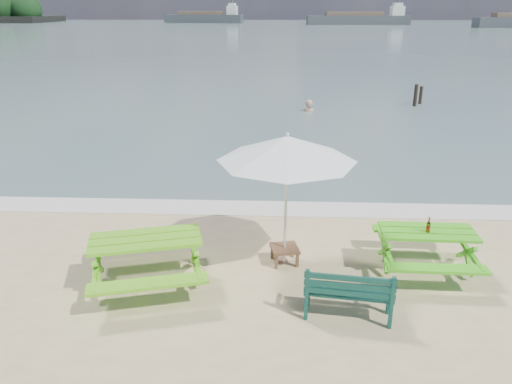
{
  "coord_description": "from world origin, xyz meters",
  "views": [
    {
      "loc": [
        -0.18,
        -5.94,
        4.35
      ],
      "look_at": [
        -0.59,
        3.0,
        1.0
      ],
      "focal_mm": 35.0,
      "sensor_mm": 36.0,
      "label": 1
    }
  ],
  "objects_px": {
    "picnic_table_left": "(147,262)",
    "picnic_table_right": "(425,251)",
    "park_bench": "(348,302)",
    "side_table": "(285,255)",
    "patio_umbrella": "(287,149)",
    "beer_bottle": "(428,227)",
    "swimmer": "(308,120)"
  },
  "relations": [
    {
      "from": "picnic_table_left",
      "to": "picnic_table_right",
      "type": "relative_size",
      "value": 1.31
    },
    {
      "from": "picnic_table_left",
      "to": "park_bench",
      "type": "bearing_deg",
      "value": -13.65
    },
    {
      "from": "picnic_table_left",
      "to": "side_table",
      "type": "bearing_deg",
      "value": 20.43
    },
    {
      "from": "patio_umbrella",
      "to": "picnic_table_right",
      "type": "bearing_deg",
      "value": -3.57
    },
    {
      "from": "side_table",
      "to": "beer_bottle",
      "type": "relative_size",
      "value": 2.11
    },
    {
      "from": "picnic_table_left",
      "to": "swimmer",
      "type": "relative_size",
      "value": 1.29
    },
    {
      "from": "beer_bottle",
      "to": "swimmer",
      "type": "distance_m",
      "value": 14.18
    },
    {
      "from": "patio_umbrella",
      "to": "swimmer",
      "type": "height_order",
      "value": "patio_umbrella"
    },
    {
      "from": "park_bench",
      "to": "swimmer",
      "type": "distance_m",
      "value": 15.49
    },
    {
      "from": "picnic_table_left",
      "to": "beer_bottle",
      "type": "relative_size",
      "value": 8.9
    },
    {
      "from": "beer_bottle",
      "to": "swimmer",
      "type": "xyz_separation_m",
      "value": [
        -1.23,
        14.07,
        -1.26
      ]
    },
    {
      "from": "patio_umbrella",
      "to": "beer_bottle",
      "type": "relative_size",
      "value": 10.56
    },
    {
      "from": "park_bench",
      "to": "beer_bottle",
      "type": "bearing_deg",
      "value": 43.36
    },
    {
      "from": "patio_umbrella",
      "to": "beer_bottle",
      "type": "distance_m",
      "value": 2.74
    },
    {
      "from": "side_table",
      "to": "park_bench",
      "type": "bearing_deg",
      "value": -60.27
    },
    {
      "from": "side_table",
      "to": "beer_bottle",
      "type": "xyz_separation_m",
      "value": [
        2.41,
        -0.21,
        0.69
      ]
    },
    {
      "from": "side_table",
      "to": "picnic_table_left",
      "type": "bearing_deg",
      "value": -159.57
    },
    {
      "from": "picnic_table_right",
      "to": "beer_bottle",
      "type": "distance_m",
      "value": 0.49
    },
    {
      "from": "picnic_table_left",
      "to": "patio_umbrella",
      "type": "xyz_separation_m",
      "value": [
        2.26,
        0.84,
        1.72
      ]
    },
    {
      "from": "park_bench",
      "to": "side_table",
      "type": "bearing_deg",
      "value": 119.73
    },
    {
      "from": "swimmer",
      "to": "patio_umbrella",
      "type": "bearing_deg",
      "value": -94.85
    },
    {
      "from": "patio_umbrella",
      "to": "park_bench",
      "type": "bearing_deg",
      "value": -60.27
    },
    {
      "from": "picnic_table_right",
      "to": "park_bench",
      "type": "bearing_deg",
      "value": -135.91
    },
    {
      "from": "park_bench",
      "to": "swimmer",
      "type": "bearing_deg",
      "value": 89.06
    },
    {
      "from": "picnic_table_right",
      "to": "beer_bottle",
      "type": "xyz_separation_m",
      "value": [
        -0.02,
        -0.06,
        0.48
      ]
    },
    {
      "from": "picnic_table_left",
      "to": "patio_umbrella",
      "type": "bearing_deg",
      "value": 20.43
    },
    {
      "from": "side_table",
      "to": "swimmer",
      "type": "bearing_deg",
      "value": 85.15
    },
    {
      "from": "beer_bottle",
      "to": "swimmer",
      "type": "height_order",
      "value": "beer_bottle"
    },
    {
      "from": "picnic_table_right",
      "to": "swimmer",
      "type": "relative_size",
      "value": 0.98
    },
    {
      "from": "picnic_table_left",
      "to": "swimmer",
      "type": "height_order",
      "value": "picnic_table_left"
    },
    {
      "from": "patio_umbrella",
      "to": "beer_bottle",
      "type": "bearing_deg",
      "value": -5.03
    },
    {
      "from": "picnic_table_left",
      "to": "side_table",
      "type": "relative_size",
      "value": 4.21
    }
  ]
}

